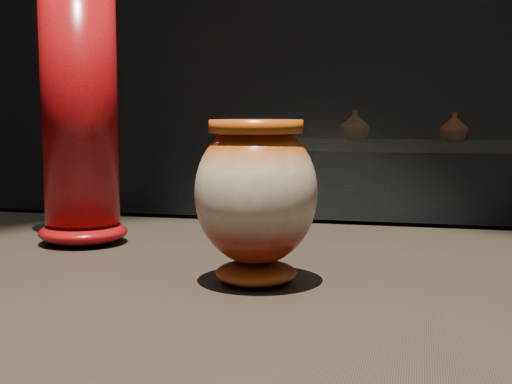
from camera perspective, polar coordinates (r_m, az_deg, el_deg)
main_vase at (r=0.82m, az=0.00°, el=-0.24°), size 0.14×0.14×0.19m
tall_vase at (r=1.09m, az=-13.92°, el=6.54°), size 0.15×0.15×0.42m
back_shelf at (r=4.41m, az=14.87°, el=0.49°), size 2.00×0.60×0.90m
back_vase_left at (r=4.44m, az=7.90°, el=5.31°), size 0.20×0.20×0.19m
back_vase_mid at (r=4.40m, az=15.58°, el=5.02°), size 0.17×0.17×0.17m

